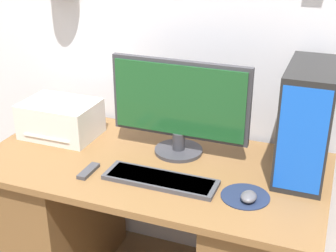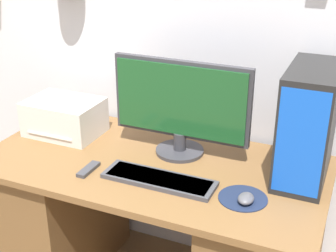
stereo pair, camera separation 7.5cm
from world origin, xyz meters
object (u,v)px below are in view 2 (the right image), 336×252
Objects in this scene: keyboard at (159,179)px; mouse at (246,199)px; printer at (64,117)px; remote_control at (88,169)px; computer_tower at (308,124)px; monitor at (181,105)px.

keyboard is 0.36m from mouse.
printer is 0.42m from remote_control.
mouse reaches higher than keyboard.
mouse reaches higher than remote_control.
keyboard is 1.01× the size of computer_tower.
monitor is at bearing 3.30° from printer.
monitor is 1.35× the size of computer_tower.
printer reaches higher than remote_control.
printer is at bearing 158.66° from keyboard.
printer is (-1.12, -0.04, -0.14)m from computer_tower.
keyboard is 0.31m from remote_control.
printer is (-0.61, 0.24, 0.07)m from keyboard.
monitor reaches higher than remote_control.
remote_control is (-0.82, -0.32, -0.22)m from computer_tower.
computer_tower reaches higher than monitor.
printer is (-0.59, -0.03, -0.14)m from monitor.
computer_tower reaches higher than printer.
printer is at bearing -177.92° from computer_tower.
computer_tower reaches higher than keyboard.
remote_control is at bearing -132.26° from monitor.
remote_control is at bearing -172.56° from keyboard.
monitor is 0.52m from mouse.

